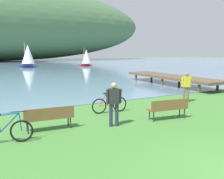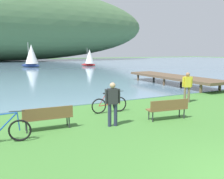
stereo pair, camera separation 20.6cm
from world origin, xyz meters
name	(u,v)px [view 1 (the left image)]	position (x,y,z in m)	size (l,w,h in m)	color
bay_water	(13,66)	(0.00, 49.34, 0.02)	(180.00, 80.00, 0.04)	#6B8EA8
park_bench_near_camera	(49,116)	(-3.28, 6.01, 0.52)	(1.82, 0.57, 0.88)	brown
park_bench_further_along	(168,107)	(1.55, 5.08, 0.52)	(1.85, 0.70, 0.88)	brown
bicycle_leaning_near_bench	(4,131)	(-4.85, 5.37, 0.40)	(1.74, 0.46, 1.01)	black
bicycle_beside_path	(110,104)	(-0.12, 7.27, 0.40)	(1.77, 0.20, 1.01)	black
person_at_shoreline	(186,85)	(4.81, 7.35, 0.98)	(0.59, 0.32, 1.71)	#72604C
person_on_the_grass	(114,101)	(-0.95, 5.33, 0.98)	(0.60, 0.29, 1.71)	#282D47
sailboat_nearest_to_shore	(28,56)	(1.87, 42.78, 2.13)	(3.53, 3.56, 4.43)	navy
sailboat_mid_bay	(86,58)	(12.39, 41.20, 1.69)	(2.73, 2.87, 3.51)	#B22323
pier_dock	(171,77)	(9.00, 13.34, 0.69)	(2.40, 10.00, 0.80)	brown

